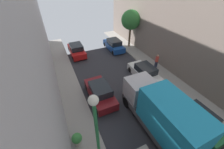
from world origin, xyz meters
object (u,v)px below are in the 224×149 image
object	(u,v)px
parked_car_left_3	(100,92)
delivery_truck	(162,113)
pedestrian	(157,61)
lamp_post	(96,126)
parked_car_left_4	(77,50)
parked_car_right_2	(196,119)
parked_car_right_4	(114,45)
potted_plant_0	(77,139)
street_tree_1	(131,20)
parked_car_right_3	(145,73)

from	to	relation	value
parked_car_left_3	delivery_truck	bearing A→B (deg)	-59.62
pedestrian	lamp_post	bearing A→B (deg)	-144.41
parked_car_left_3	delivery_truck	xyz separation A→B (m)	(2.70, -4.61, 1.07)
parked_car_left_4	pedestrian	bearing A→B (deg)	-43.52
parked_car_right_2	parked_car_right_4	world-z (taller)	same
parked_car_right_2	potted_plant_0	size ratio (longest dim) A/B	4.68
parked_car_left_4	parked_car_left_3	bearing A→B (deg)	-90.00
parked_car_right_2	street_tree_1	bearing A→B (deg)	79.76
parked_car_left_4	delivery_truck	xyz separation A→B (m)	(2.70, -13.87, 1.07)
parked_car_right_3	potted_plant_0	distance (m)	9.29
parked_car_left_3	pedestrian	size ratio (longest dim) A/B	2.44
delivery_truck	street_tree_1	distance (m)	14.29
parked_car_left_3	delivery_truck	distance (m)	5.45
parked_car_left_4	parked_car_right_2	bearing A→B (deg)	-69.90
parked_car_right_4	street_tree_1	bearing A→B (deg)	-2.67
street_tree_1	potted_plant_0	size ratio (longest dim) A/B	5.83
parked_car_right_2	delivery_truck	bearing A→B (deg)	161.82
pedestrian	potted_plant_0	distance (m)	11.85
parked_car_right_4	lamp_post	xyz separation A→B (m)	(-7.30, -13.64, 3.05)
parked_car_right_3	delivery_truck	bearing A→B (deg)	-116.13
street_tree_1	delivery_truck	bearing A→B (deg)	-111.75
parked_car_left_4	street_tree_1	world-z (taller)	street_tree_1
parked_car_left_3	parked_car_right_4	bearing A→B (deg)	57.95
parked_car_left_4	street_tree_1	distance (m)	8.62
pedestrian	potted_plant_0	world-z (taller)	pedestrian
parked_car_right_3	lamp_post	size ratio (longest dim) A/B	0.76
parked_car_right_4	potted_plant_0	xyz separation A→B (m)	(-8.26, -11.98, -0.08)
street_tree_1	potted_plant_0	world-z (taller)	street_tree_1
parked_car_left_3	potted_plant_0	size ratio (longest dim) A/B	4.68
parked_car_right_2	street_tree_1	size ratio (longest dim) A/B	0.80
parked_car_right_4	delivery_truck	size ratio (longest dim) A/B	0.64
delivery_truck	potted_plant_0	world-z (taller)	delivery_truck
parked_car_right_2	pedestrian	bearing A→B (deg)	72.29
lamp_post	parked_car_right_3	bearing A→B (deg)	39.03
parked_car_right_3	parked_car_right_4	bearing A→B (deg)	90.00
parked_car_left_3	parked_car_right_3	bearing A→B (deg)	9.44
delivery_truck	pedestrian	xyz separation A→B (m)	(5.06, 6.50, -0.71)
parked_car_left_3	parked_car_right_4	world-z (taller)	same
parked_car_right_4	potted_plant_0	size ratio (longest dim) A/B	4.68
parked_car_left_4	parked_car_right_2	world-z (taller)	same
parked_car_left_3	lamp_post	bearing A→B (deg)	-110.73
parked_car_left_3	pedestrian	world-z (taller)	pedestrian
parked_car_right_4	delivery_truck	bearing A→B (deg)	-101.53
parked_car_left_3	pedestrian	xyz separation A→B (m)	(7.76, 1.89, 0.35)
parked_car_left_4	pedestrian	xyz separation A→B (m)	(7.76, -7.37, 0.35)
delivery_truck	lamp_post	bearing A→B (deg)	-174.87
parked_car_right_2	potted_plant_0	distance (m)	8.54
street_tree_1	parked_car_right_3	bearing A→B (deg)	-108.40
parked_car_right_3	potted_plant_0	bearing A→B (deg)	-152.78
parked_car_left_4	parked_car_right_3	size ratio (longest dim) A/B	1.00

